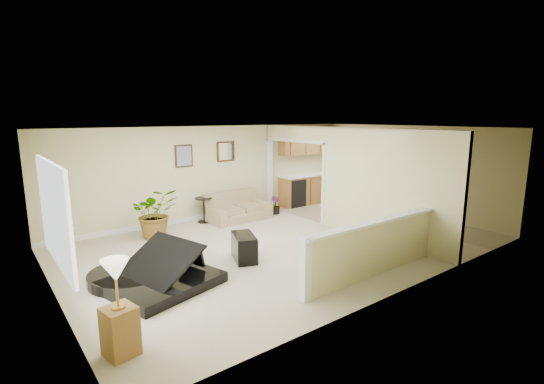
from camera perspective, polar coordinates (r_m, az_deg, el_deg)
floor at (r=8.77m, az=1.94°, el=-7.41°), size 9.00×9.00×0.00m
back_wall at (r=10.91m, az=-8.07°, el=2.89°), size 9.00×0.04×2.50m
front_wall at (r=6.48m, az=19.12°, el=-3.16°), size 9.00×0.04×2.50m
left_wall at (r=6.65m, az=-29.61°, el=-3.67°), size 0.04×6.00×2.50m
right_wall at (r=11.81m, az=19.14°, el=3.00°), size 0.04×6.00×2.50m
ceiling at (r=8.33m, az=2.06°, el=9.15°), size 9.00×6.00×0.04m
kitchen_vinyl at (r=10.96m, az=14.81°, el=-3.99°), size 2.70×6.00×0.01m
interior_partition at (r=9.86m, az=9.16°, el=1.82°), size 0.18×5.99×2.50m
pony_half_wall at (r=7.13m, az=14.37°, el=-7.75°), size 3.42×0.22×1.00m
left_window at (r=6.12m, az=-28.97°, el=-2.84°), size 0.05×2.15×1.45m
wall_art_left at (r=10.40m, az=-12.64°, el=5.11°), size 0.48×0.04×0.58m
wall_mirror at (r=10.97m, az=-6.70°, el=5.86°), size 0.55×0.04×0.55m
kitchen_cabinets at (r=12.62m, az=5.30°, el=2.30°), size 2.36×0.65×2.33m
piano at (r=6.80m, az=-16.70°, el=-7.62°), size 2.21×2.22×1.56m
piano_bench at (r=7.74m, az=-4.07°, el=-8.00°), size 0.64×0.84×0.50m
loveseat at (r=10.71m, az=-5.11°, el=-2.01°), size 1.72×1.02×0.97m
accent_table at (r=10.48m, az=-9.88°, el=-2.10°), size 0.46×0.46×0.66m
palm_plant at (r=9.45m, az=-16.55°, el=-2.95°), size 1.17×1.06×1.15m
small_plant at (r=11.26m, az=0.45°, el=-2.09°), size 0.33×0.33×0.51m
lamp_stand at (r=5.09m, az=-21.30°, el=-16.30°), size 0.41×0.41×1.18m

